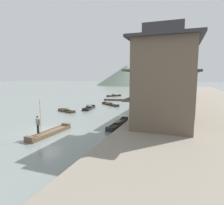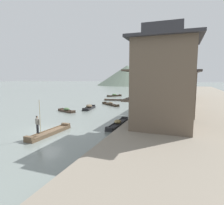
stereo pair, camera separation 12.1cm
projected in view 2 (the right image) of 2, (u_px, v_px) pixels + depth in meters
The scene contains 17 objects.
ground_plane at pixel (48, 130), 20.09m from camera, with size 400.00×400.00×0.00m, color gray.
riverbank_right at pixel (199, 100), 42.14m from camera, with size 18.00×110.00×0.93m, color gray.
boat_foreground_poled at pixel (50, 133), 18.60m from camera, with size 1.30×5.51×0.53m.
boatman_person at pixel (38, 122), 17.02m from camera, with size 0.56×0.32×3.04m.
boat_moored_nearest at pixel (118, 124), 21.94m from camera, with size 0.90×5.79×0.68m.
boat_moored_second at pixel (114, 95), 54.57m from camera, with size 3.52×4.06×0.76m.
boat_moored_third at pixel (116, 100), 45.10m from camera, with size 5.34×2.01×0.38m.
boat_moored_far at pixel (67, 110), 30.56m from camera, with size 3.64×2.18×0.67m.
boat_midriver_drifting at pixel (110, 104), 37.59m from camera, with size 4.55×3.74×0.65m.
boat_midriver_upstream at pixel (89, 107), 33.16m from camera, with size 1.79×4.31×0.81m.
house_waterfront_nearest at pixel (164, 81), 17.49m from camera, with size 6.29×6.32×8.74m.
house_waterfront_second at pixel (171, 90), 24.70m from camera, with size 6.77×8.40×6.14m.
house_waterfront_tall at pixel (172, 87), 32.58m from camera, with size 6.34×7.47×6.14m.
house_waterfront_narrow at pixel (176, 85), 39.17m from camera, with size 6.98×6.16×6.14m.
house_waterfront_far at pixel (174, 78), 45.52m from camera, with size 5.55×8.01×8.74m.
hill_far_west at pixel (127, 75), 126.32m from camera, with size 39.92×39.92×13.07m, color #5B6B5B.
hill_far_centre at pixel (144, 75), 122.72m from camera, with size 36.15×36.15×12.74m, color slate.
Camera 2 is at (13.11, -15.95, 5.59)m, focal length 30.56 mm.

